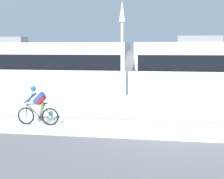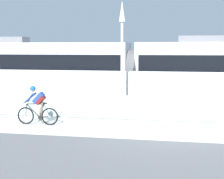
# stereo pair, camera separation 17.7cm
# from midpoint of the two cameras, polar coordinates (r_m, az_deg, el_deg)

# --- Properties ---
(ground_plane) EXTENTS (200.00, 200.00, 0.00)m
(ground_plane) POSITION_cam_midpoint_polar(r_m,az_deg,el_deg) (13.99, 8.88, -6.44)
(ground_plane) COLOR slate
(bike_path_deck) EXTENTS (32.00, 3.20, 0.01)m
(bike_path_deck) POSITION_cam_midpoint_polar(r_m,az_deg,el_deg) (13.99, 8.88, -6.41)
(bike_path_deck) COLOR silver
(bike_path_deck) RESTS_ON ground
(glass_parapet) EXTENTS (32.00, 0.05, 1.06)m
(glass_parapet) POSITION_cam_midpoint_polar(r_m,az_deg,el_deg) (15.70, 9.07, -3.03)
(glass_parapet) COLOR #ADC6C1
(glass_parapet) RESTS_ON ground
(concrete_barrier_wall) EXTENTS (32.00, 0.36, 2.01)m
(concrete_barrier_wall) POSITION_cam_midpoint_polar(r_m,az_deg,el_deg) (17.41, 9.22, -0.49)
(concrete_barrier_wall) COLOR white
(concrete_barrier_wall) RESTS_ON ground
(tram_rail_near) EXTENTS (32.00, 0.08, 0.01)m
(tram_rail_near) POSITION_cam_midpoint_polar(r_m,az_deg,el_deg) (20.01, 9.29, -2.46)
(tram_rail_near) COLOR #595654
(tram_rail_near) RESTS_ON ground
(tram_rail_far) EXTENTS (32.00, 0.08, 0.01)m
(tram_rail_far) POSITION_cam_midpoint_polar(r_m,az_deg,el_deg) (21.43, 9.36, -1.85)
(tram_rail_far) COLOR #595654
(tram_rail_far) RESTS_ON ground
(tram) EXTENTS (22.56, 2.54, 3.81)m
(tram) POSITION_cam_midpoint_polar(r_m,az_deg,el_deg) (20.68, 2.90, 3.19)
(tram) COLOR silver
(tram) RESTS_ON ground
(cyclist_on_bike) EXTENTS (1.77, 0.58, 1.61)m
(cyclist_on_bike) POSITION_cam_midpoint_polar(r_m,az_deg,el_deg) (14.93, -12.08, -2.61)
(cyclist_on_bike) COLOR black
(cyclist_on_bike) RESTS_ON ground
(lamp_post_antenna) EXTENTS (0.28, 0.28, 5.20)m
(lamp_post_antenna) POSITION_cam_midpoint_polar(r_m,az_deg,el_deg) (15.96, 1.30, 7.18)
(lamp_post_antenna) COLOR gray
(lamp_post_antenna) RESTS_ON ground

